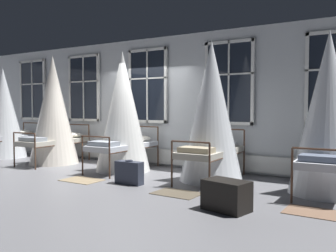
{
  "coord_description": "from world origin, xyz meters",
  "views": [
    {
      "loc": [
        5.21,
        -6.48,
        1.48
      ],
      "look_at": [
        1.24,
        0.19,
        1.08
      ],
      "focal_mm": 38.65,
      "sensor_mm": 36.0,
      "label": 1
    }
  ],
  "objects_px": {
    "cot_fifth": "(328,115)",
    "suitcase_dark": "(129,173)",
    "cot_fourth": "(211,113)",
    "travel_trunk": "(226,195)",
    "cot_second": "(53,111)",
    "cot_third": "(123,113)",
    "cot_first": "(4,114)"
  },
  "relations": [
    {
      "from": "cot_fifth",
      "to": "suitcase_dark",
      "type": "xyz_separation_m",
      "value": [
        -3.38,
        -1.1,
        -1.13
      ]
    },
    {
      "from": "cot_fourth",
      "to": "travel_trunk",
      "type": "relative_size",
      "value": 4.41
    },
    {
      "from": "cot_second",
      "to": "travel_trunk",
      "type": "height_order",
      "value": "cot_second"
    },
    {
      "from": "cot_third",
      "to": "suitcase_dark",
      "type": "height_order",
      "value": "cot_third"
    },
    {
      "from": "cot_second",
      "to": "cot_fourth",
      "type": "bearing_deg",
      "value": -90.5
    },
    {
      "from": "cot_first",
      "to": "cot_third",
      "type": "relative_size",
      "value": 0.95
    },
    {
      "from": "cot_fourth",
      "to": "suitcase_dark",
      "type": "distance_m",
      "value": 2.02
    },
    {
      "from": "cot_third",
      "to": "cot_first",
      "type": "bearing_deg",
      "value": 89.97
    },
    {
      "from": "cot_fifth",
      "to": "cot_first",
      "type": "bearing_deg",
      "value": 89.85
    },
    {
      "from": "cot_fourth",
      "to": "suitcase_dark",
      "type": "xyz_separation_m",
      "value": [
        -1.21,
        -1.14,
        -1.15
      ]
    },
    {
      "from": "cot_second",
      "to": "cot_third",
      "type": "height_order",
      "value": "cot_second"
    },
    {
      "from": "cot_fifth",
      "to": "travel_trunk",
      "type": "height_order",
      "value": "cot_fifth"
    },
    {
      "from": "cot_second",
      "to": "cot_fifth",
      "type": "bearing_deg",
      "value": -91.05
    },
    {
      "from": "cot_fourth",
      "to": "travel_trunk",
      "type": "height_order",
      "value": "cot_fourth"
    },
    {
      "from": "cot_fourth",
      "to": "travel_trunk",
      "type": "xyz_separation_m",
      "value": [
        1.07,
        -1.87,
        -1.15
      ]
    },
    {
      "from": "travel_trunk",
      "to": "suitcase_dark",
      "type": "bearing_deg",
      "value": 162.27
    },
    {
      "from": "suitcase_dark",
      "to": "cot_third",
      "type": "bearing_deg",
      "value": 132.4
    },
    {
      "from": "cot_third",
      "to": "suitcase_dark",
      "type": "distance_m",
      "value": 1.92
    },
    {
      "from": "cot_second",
      "to": "cot_third",
      "type": "relative_size",
      "value": 1.02
    },
    {
      "from": "cot_fifth",
      "to": "cot_second",
      "type": "bearing_deg",
      "value": 90.25
    },
    {
      "from": "cot_first",
      "to": "cot_fifth",
      "type": "height_order",
      "value": "cot_fifth"
    },
    {
      "from": "cot_first",
      "to": "cot_fourth",
      "type": "bearing_deg",
      "value": -88.43
    },
    {
      "from": "cot_fifth",
      "to": "travel_trunk",
      "type": "xyz_separation_m",
      "value": [
        -1.1,
        -1.82,
        -1.14
      ]
    },
    {
      "from": "cot_fourth",
      "to": "cot_fifth",
      "type": "height_order",
      "value": "cot_fourth"
    },
    {
      "from": "cot_third",
      "to": "cot_fifth",
      "type": "distance_m",
      "value": 4.42
    },
    {
      "from": "cot_second",
      "to": "cot_third",
      "type": "xyz_separation_m",
      "value": [
        2.25,
        0.06,
        -0.02
      ]
    },
    {
      "from": "cot_first",
      "to": "cot_third",
      "type": "xyz_separation_m",
      "value": [
        4.43,
        -0.01,
        0.07
      ]
    },
    {
      "from": "cot_first",
      "to": "cot_fifth",
      "type": "relative_size",
      "value": 0.95
    },
    {
      "from": "cot_third",
      "to": "travel_trunk",
      "type": "xyz_separation_m",
      "value": [
        3.32,
        -1.88,
        -1.13
      ]
    },
    {
      "from": "cot_third",
      "to": "cot_fourth",
      "type": "xyz_separation_m",
      "value": [
        2.25,
        -0.01,
        0.02
      ]
    },
    {
      "from": "suitcase_dark",
      "to": "cot_second",
      "type": "bearing_deg",
      "value": 161.84
    },
    {
      "from": "cot_third",
      "to": "travel_trunk",
      "type": "relative_size",
      "value": 4.35
    }
  ]
}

